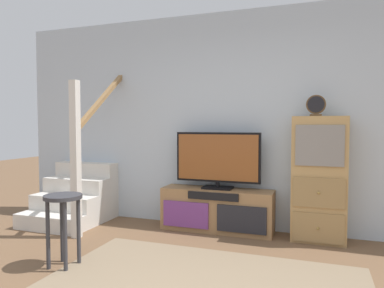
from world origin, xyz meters
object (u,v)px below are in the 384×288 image
media_console (217,210)px  television (218,159)px  bar_stool_near (63,213)px  desk_clock (316,106)px  side_cabinet (319,179)px

media_console → television: television is taller
media_console → bar_stool_near: 1.86m
desk_clock → bar_stool_near: 2.82m
television → media_console: bearing=-90.0°
media_console → desk_clock: size_ratio=5.84×
side_cabinet → television: bearing=179.3°
media_console → desk_clock: 1.68m
media_console → side_cabinet: bearing=0.5°
television → desk_clock: bearing=-1.5°
side_cabinet → bar_stool_near: size_ratio=2.10×
media_console → television: (-0.00, 0.02, 0.63)m
bar_stool_near → media_console: bearing=56.4°
television → bar_stool_near: bearing=-123.2°
bar_stool_near → television: bearing=56.8°
desk_clock → bar_stool_near: (-2.15, -1.53, -1.01)m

